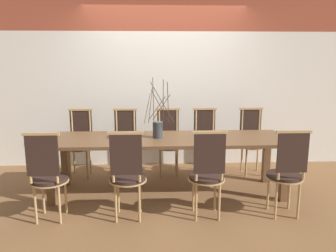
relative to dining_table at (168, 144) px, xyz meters
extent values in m
plane|color=brown|center=(0.00, 0.00, -0.64)|extent=(16.00, 16.00, 0.00)
cube|color=silver|center=(0.00, 1.24, 0.42)|extent=(12.00, 0.06, 2.12)
cube|color=brown|center=(0.00, 0.00, 0.06)|extent=(2.98, 0.85, 0.04)
cube|color=brown|center=(-1.38, -0.32, -0.30)|extent=(0.09, 0.09, 0.68)
cube|color=brown|center=(1.38, -0.32, -0.30)|extent=(0.09, 0.09, 0.68)
cube|color=brown|center=(-1.38, 0.32, -0.30)|extent=(0.09, 0.09, 0.68)
cube|color=brown|center=(1.38, 0.32, -0.30)|extent=(0.09, 0.09, 0.68)
cylinder|color=black|center=(-1.28, -0.67, -0.19)|extent=(0.38, 0.38, 0.04)
cylinder|color=tan|center=(-1.28, -0.67, -0.22)|extent=(0.40, 0.40, 0.01)
cylinder|color=tan|center=(-1.40, -0.55, -0.42)|extent=(0.03, 0.03, 0.43)
cylinder|color=tan|center=(-1.16, -0.55, -0.42)|extent=(0.03, 0.03, 0.43)
cylinder|color=tan|center=(-1.40, -0.79, -0.42)|extent=(0.03, 0.03, 0.43)
cylinder|color=tan|center=(-1.16, -0.79, -0.42)|extent=(0.03, 0.03, 0.43)
cylinder|color=tan|center=(-1.41, -0.83, 0.08)|extent=(0.03, 0.03, 0.52)
cylinder|color=tan|center=(-1.15, -0.83, 0.08)|extent=(0.03, 0.03, 0.52)
cube|color=black|center=(-1.28, -0.83, 0.11)|extent=(0.32, 0.02, 0.42)
cube|color=tan|center=(-1.28, -0.83, 0.33)|extent=(0.36, 0.03, 0.03)
cylinder|color=black|center=(-0.46, -0.67, -0.19)|extent=(0.38, 0.38, 0.04)
cylinder|color=tan|center=(-0.46, -0.67, -0.22)|extent=(0.40, 0.40, 0.01)
cylinder|color=tan|center=(-0.58, -0.55, -0.42)|extent=(0.03, 0.03, 0.43)
cylinder|color=tan|center=(-0.33, -0.55, -0.42)|extent=(0.03, 0.03, 0.43)
cylinder|color=tan|center=(-0.58, -0.79, -0.42)|extent=(0.03, 0.03, 0.43)
cylinder|color=tan|center=(-0.33, -0.79, -0.42)|extent=(0.03, 0.03, 0.43)
cylinder|color=tan|center=(-0.59, -0.83, 0.08)|extent=(0.03, 0.03, 0.52)
cylinder|color=tan|center=(-0.32, -0.83, 0.08)|extent=(0.03, 0.03, 0.52)
cube|color=black|center=(-0.46, -0.83, 0.11)|extent=(0.32, 0.02, 0.42)
cube|color=tan|center=(-0.46, -0.83, 0.33)|extent=(0.36, 0.03, 0.03)
cylinder|color=black|center=(0.38, -0.67, -0.19)|extent=(0.38, 0.38, 0.04)
cylinder|color=tan|center=(0.38, -0.67, -0.22)|extent=(0.40, 0.40, 0.01)
cylinder|color=tan|center=(0.26, -0.55, -0.42)|extent=(0.03, 0.03, 0.43)
cylinder|color=tan|center=(0.51, -0.55, -0.42)|extent=(0.03, 0.03, 0.43)
cylinder|color=tan|center=(0.26, -0.79, -0.42)|extent=(0.03, 0.03, 0.43)
cylinder|color=tan|center=(0.51, -0.79, -0.42)|extent=(0.03, 0.03, 0.43)
cylinder|color=tan|center=(0.25, -0.83, 0.08)|extent=(0.03, 0.03, 0.52)
cylinder|color=tan|center=(0.52, -0.83, 0.08)|extent=(0.03, 0.03, 0.52)
cube|color=black|center=(0.38, -0.83, 0.11)|extent=(0.32, 0.02, 0.42)
cube|color=tan|center=(0.38, -0.83, 0.33)|extent=(0.36, 0.03, 0.03)
cylinder|color=black|center=(1.24, -0.67, -0.19)|extent=(0.38, 0.38, 0.04)
cylinder|color=tan|center=(1.24, -0.67, -0.22)|extent=(0.40, 0.40, 0.01)
cylinder|color=tan|center=(1.11, -0.55, -0.42)|extent=(0.03, 0.03, 0.43)
cylinder|color=tan|center=(1.36, -0.55, -0.42)|extent=(0.03, 0.03, 0.43)
cylinder|color=tan|center=(1.11, -0.79, -0.42)|extent=(0.03, 0.03, 0.43)
cylinder|color=tan|center=(1.36, -0.79, -0.42)|extent=(0.03, 0.03, 0.43)
cylinder|color=tan|center=(1.10, -0.83, 0.08)|extent=(0.03, 0.03, 0.52)
cylinder|color=tan|center=(1.37, -0.83, 0.08)|extent=(0.03, 0.03, 0.52)
cube|color=black|center=(1.24, -0.83, 0.11)|extent=(0.32, 0.02, 0.42)
cube|color=tan|center=(1.24, -0.83, 0.33)|extent=(0.36, 0.03, 0.03)
cylinder|color=black|center=(-1.26, 0.67, -0.19)|extent=(0.38, 0.38, 0.04)
cylinder|color=tan|center=(-1.26, 0.67, -0.22)|extent=(0.40, 0.40, 0.01)
cylinder|color=tan|center=(-1.14, 0.55, -0.42)|extent=(0.03, 0.03, 0.43)
cylinder|color=tan|center=(-1.38, 0.55, -0.42)|extent=(0.03, 0.03, 0.43)
cylinder|color=tan|center=(-1.14, 0.79, -0.42)|extent=(0.03, 0.03, 0.43)
cylinder|color=tan|center=(-1.38, 0.79, -0.42)|extent=(0.03, 0.03, 0.43)
cylinder|color=tan|center=(-1.13, 0.83, 0.08)|extent=(0.03, 0.03, 0.52)
cylinder|color=tan|center=(-1.39, 0.83, 0.08)|extent=(0.03, 0.03, 0.52)
cube|color=black|center=(-1.26, 0.83, 0.11)|extent=(0.32, 0.02, 0.42)
cube|color=tan|center=(-1.26, 0.83, 0.33)|extent=(0.36, 0.03, 0.03)
cylinder|color=black|center=(-0.60, 0.67, -0.19)|extent=(0.38, 0.38, 0.04)
cylinder|color=tan|center=(-0.60, 0.67, -0.22)|extent=(0.40, 0.40, 0.01)
cylinder|color=tan|center=(-0.48, 0.55, -0.42)|extent=(0.03, 0.03, 0.43)
cylinder|color=tan|center=(-0.73, 0.55, -0.42)|extent=(0.03, 0.03, 0.43)
cylinder|color=tan|center=(-0.48, 0.79, -0.42)|extent=(0.03, 0.03, 0.43)
cylinder|color=tan|center=(-0.73, 0.79, -0.42)|extent=(0.03, 0.03, 0.43)
cylinder|color=tan|center=(-0.47, 0.83, 0.08)|extent=(0.03, 0.03, 0.52)
cylinder|color=tan|center=(-0.74, 0.83, 0.08)|extent=(0.03, 0.03, 0.52)
cube|color=black|center=(-0.60, 0.83, 0.11)|extent=(0.32, 0.02, 0.42)
cube|color=tan|center=(-0.60, 0.83, 0.33)|extent=(0.36, 0.03, 0.03)
cylinder|color=black|center=(0.03, 0.67, -0.19)|extent=(0.38, 0.38, 0.04)
cylinder|color=tan|center=(0.03, 0.67, -0.22)|extent=(0.40, 0.40, 0.01)
cylinder|color=tan|center=(0.16, 0.55, -0.42)|extent=(0.03, 0.03, 0.43)
cylinder|color=tan|center=(-0.09, 0.55, -0.42)|extent=(0.03, 0.03, 0.43)
cylinder|color=tan|center=(0.16, 0.79, -0.42)|extent=(0.03, 0.03, 0.43)
cylinder|color=tan|center=(-0.09, 0.79, -0.42)|extent=(0.03, 0.03, 0.43)
cylinder|color=tan|center=(0.17, 0.83, 0.08)|extent=(0.03, 0.03, 0.52)
cylinder|color=tan|center=(-0.10, 0.83, 0.08)|extent=(0.03, 0.03, 0.52)
cube|color=black|center=(0.03, 0.83, 0.11)|extent=(0.32, 0.02, 0.42)
cube|color=tan|center=(0.03, 0.83, 0.33)|extent=(0.36, 0.03, 0.03)
cylinder|color=black|center=(0.59, 0.67, -0.19)|extent=(0.38, 0.38, 0.04)
cylinder|color=tan|center=(0.59, 0.67, -0.22)|extent=(0.40, 0.40, 0.01)
cylinder|color=tan|center=(0.71, 0.55, -0.42)|extent=(0.03, 0.03, 0.43)
cylinder|color=tan|center=(0.46, 0.55, -0.42)|extent=(0.03, 0.03, 0.43)
cylinder|color=tan|center=(0.71, 0.79, -0.42)|extent=(0.03, 0.03, 0.43)
cylinder|color=tan|center=(0.46, 0.79, -0.42)|extent=(0.03, 0.03, 0.43)
cylinder|color=tan|center=(0.72, 0.83, 0.08)|extent=(0.03, 0.03, 0.52)
cylinder|color=tan|center=(0.46, 0.83, 0.08)|extent=(0.03, 0.03, 0.52)
cube|color=black|center=(0.59, 0.83, 0.11)|extent=(0.32, 0.02, 0.42)
cube|color=tan|center=(0.59, 0.83, 0.33)|extent=(0.36, 0.03, 0.03)
cylinder|color=black|center=(1.29, 0.67, -0.19)|extent=(0.38, 0.38, 0.04)
cylinder|color=tan|center=(1.29, 0.67, -0.22)|extent=(0.40, 0.40, 0.01)
cylinder|color=tan|center=(1.41, 0.55, -0.42)|extent=(0.03, 0.03, 0.43)
cylinder|color=tan|center=(1.17, 0.55, -0.42)|extent=(0.03, 0.03, 0.43)
cylinder|color=tan|center=(1.41, 0.79, -0.42)|extent=(0.03, 0.03, 0.43)
cylinder|color=tan|center=(1.17, 0.79, -0.42)|extent=(0.03, 0.03, 0.43)
cylinder|color=tan|center=(1.42, 0.83, 0.08)|extent=(0.03, 0.03, 0.52)
cylinder|color=tan|center=(1.16, 0.83, 0.08)|extent=(0.03, 0.03, 0.52)
cube|color=black|center=(1.29, 0.83, 0.11)|extent=(0.32, 0.02, 0.42)
cube|color=tan|center=(1.29, 0.83, 0.33)|extent=(0.36, 0.03, 0.03)
cylinder|color=#33383D|center=(-0.13, 0.01, 0.19)|extent=(0.13, 0.13, 0.20)
cylinder|color=#473828|center=(-0.09, -0.10, 0.49)|extent=(0.23, 0.08, 0.41)
cylinder|color=#473828|center=(-0.14, 0.12, 0.44)|extent=(0.23, 0.02, 0.31)
cylinder|color=#473828|center=(-0.07, -0.14, 0.54)|extent=(0.29, 0.13, 0.51)
cylinder|color=#473828|center=(-0.25, 0.04, 0.46)|extent=(0.08, 0.26, 0.34)
cylinder|color=#473828|center=(-0.06, 0.01, 0.55)|extent=(0.01, 0.15, 0.53)
cylinder|color=#473828|center=(-0.18, 0.00, 0.56)|extent=(0.02, 0.11, 0.54)
cylinder|color=#473828|center=(0.00, -0.01, 0.54)|extent=(0.04, 0.27, 0.50)
cylinder|color=#473828|center=(-0.21, 0.03, 0.50)|extent=(0.06, 0.18, 0.42)
cylinder|color=#473828|center=(-0.08, 0.11, 0.45)|extent=(0.22, 0.11, 0.34)
cube|color=#842D8C|center=(-0.63, 0.07, 0.10)|extent=(0.24, 0.17, 0.02)
cube|color=#1E6B4C|center=(-0.62, 0.07, 0.11)|extent=(0.21, 0.20, 0.02)
camera|label=1|loc=(-0.17, -3.99, 1.02)|focal=35.00mm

